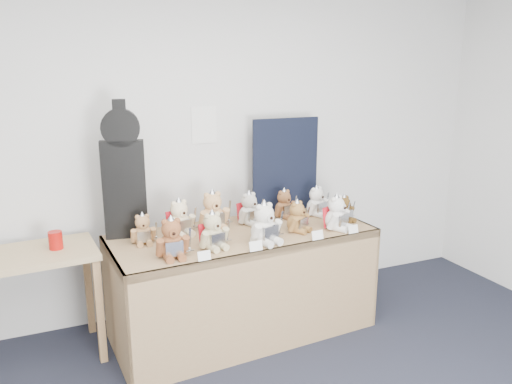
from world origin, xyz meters
name	(u,v)px	position (x,y,z in m)	size (l,w,h in m)	color
room_shell	(204,125)	(0.33, 2.49, 1.57)	(6.00, 6.00, 6.00)	white
display_table	(248,258)	(0.43, 1.83, 0.64)	(2.01, 0.94, 0.82)	olive
side_table	(23,272)	(-1.10, 2.10, 0.68)	(1.01, 0.61, 0.81)	#9B7F53
guitar_case	(123,172)	(-0.39, 2.15, 1.30)	(0.31, 0.14, 1.00)	black
navy_board	(285,165)	(0.98, 2.32, 1.22)	(0.60, 0.02, 0.80)	black
red_cup	(56,240)	(-0.88, 2.12, 0.87)	(0.09, 0.09, 0.13)	#AA100B
teddy_front_far_left	(172,240)	(-0.18, 1.62, 0.94)	(0.25, 0.20, 0.30)	brown
teddy_front_left	(213,232)	(0.12, 1.68, 0.93)	(0.24, 0.22, 0.29)	tan
teddy_front_centre	(265,225)	(0.49, 1.64, 0.95)	(0.28, 0.25, 0.33)	silver
teddy_front_right	(298,218)	(0.82, 1.77, 0.92)	(0.22, 0.21, 0.27)	olive
teddy_front_far_right	(337,214)	(1.12, 1.70, 0.94)	(0.25, 0.24, 0.30)	silver
teddy_front_end	(344,210)	(1.27, 1.84, 0.91)	(0.20, 0.19, 0.24)	brown
teddy_back_left	(180,219)	(-0.02, 2.05, 0.94)	(0.25, 0.23, 0.30)	beige
teddy_back_centre_left	(213,212)	(0.25, 2.08, 0.95)	(0.28, 0.23, 0.33)	tan
teddy_back_centre_right	(250,210)	(0.56, 2.09, 0.93)	(0.24, 0.22, 0.29)	beige
teddy_back_right	(284,205)	(0.89, 2.14, 0.92)	(0.22, 0.19, 0.26)	brown
teddy_back_end	(317,202)	(1.16, 2.08, 0.93)	(0.23, 0.22, 0.28)	white
teddy_back_far_left	(143,230)	(-0.30, 1.96, 0.91)	(0.20, 0.16, 0.24)	#AD7F51
entry_card_a	(204,256)	(-0.01, 1.49, 0.85)	(0.09, 0.00, 0.06)	white
entry_card_b	(256,246)	(0.36, 1.51, 0.85)	(0.10, 0.00, 0.07)	white
entry_card_c	(318,235)	(0.86, 1.54, 0.85)	(0.09, 0.00, 0.07)	white
entry_card_d	(353,229)	(1.18, 1.56, 0.85)	(0.09, 0.00, 0.06)	white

